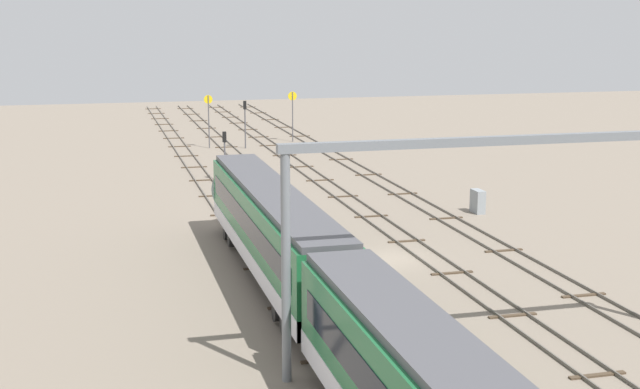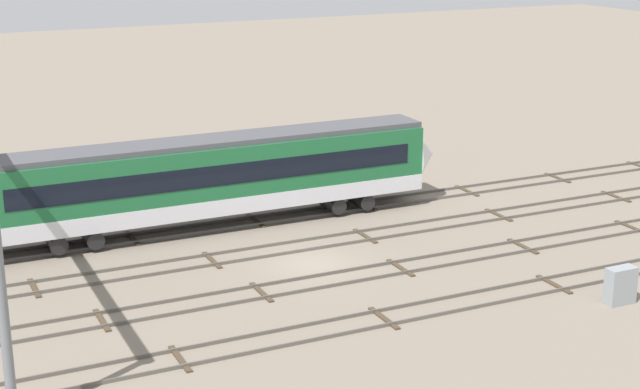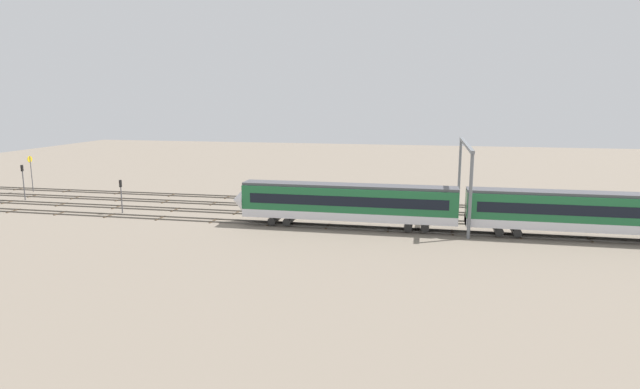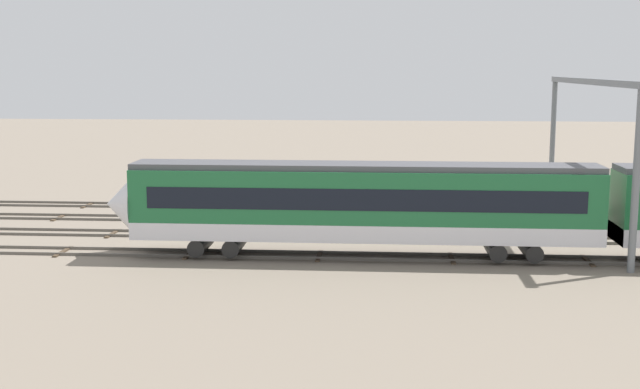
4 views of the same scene
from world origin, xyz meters
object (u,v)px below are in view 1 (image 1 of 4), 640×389
overhead_gantry (520,192)px  signal_light_trackside_approach (245,118)px  speed_sign_near_foreground (209,114)px  relay_cabinet (478,201)px  signal_light_trackside_departure (225,149)px  speed_sign_mid_trackside (293,109)px

overhead_gantry → signal_light_trackside_approach: 60.98m
speed_sign_near_foreground → relay_cabinet: bearing=-158.4°
overhead_gantry → relay_cabinet: overhead_gantry is taller
signal_light_trackside_departure → relay_cabinet: signal_light_trackside_departure is taller
overhead_gantry → signal_light_trackside_approach: size_ratio=3.85×
overhead_gantry → speed_sign_near_foreground: size_ratio=3.45×
speed_sign_near_foreground → signal_light_trackside_approach: 3.90m
speed_sign_mid_trackside → signal_light_trackside_approach: (-3.74, 6.03, -0.40)m
overhead_gantry → signal_light_trackside_departure: bearing=7.5°
overhead_gantry → relay_cabinet: (25.44, -10.06, -6.09)m
speed_sign_near_foreground → signal_light_trackside_approach: (-1.11, -3.72, -0.35)m
signal_light_trackside_approach → signal_light_trackside_departure: size_ratio=1.19×
speed_sign_mid_trackside → speed_sign_near_foreground: bearing=105.1°
speed_sign_near_foreground → signal_light_trackside_departure: size_ratio=1.33×
overhead_gantry → signal_light_trackside_departure: overhead_gantry is taller
speed_sign_near_foreground → relay_cabinet: (-36.54, -14.44, -2.81)m
speed_sign_near_foreground → relay_cabinet: size_ratio=3.41×
overhead_gantry → speed_sign_mid_trackside: overhead_gantry is taller
speed_sign_mid_trackside → overhead_gantry: bearing=175.2°
speed_sign_mid_trackside → signal_light_trackside_approach: size_ratio=1.11×
speed_sign_near_foreground → relay_cabinet: 39.39m
speed_sign_near_foreground → signal_light_trackside_approach: bearing=-106.7°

